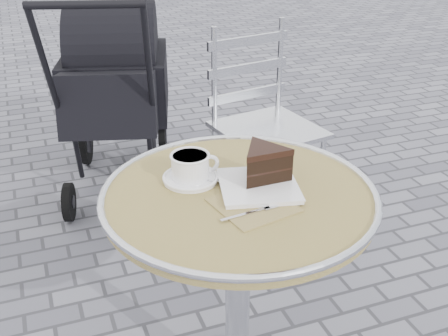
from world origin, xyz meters
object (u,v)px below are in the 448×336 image
object	(u,v)px
baby_stroller	(115,96)
bistro_chair	(257,103)
cafe_table	(238,246)
cake_plate_set	(263,169)
cappuccino_set	(191,169)

from	to	relation	value
baby_stroller	bistro_chair	bearing A→B (deg)	-29.27
cafe_table	cake_plate_set	world-z (taller)	cake_plate_set
bistro_chair	baby_stroller	xyz separation A→B (m)	(-0.54, 0.54, -0.08)
cappuccino_set	cake_plate_set	bearing A→B (deg)	-25.85
baby_stroller	cake_plate_set	bearing A→B (deg)	-69.42
cafe_table	baby_stroller	bearing A→B (deg)	92.00
cappuccino_set	cake_plate_set	xyz separation A→B (m)	(0.17, -0.09, 0.02)
cake_plate_set	cappuccino_set	bearing A→B (deg)	164.29
baby_stroller	cafe_table	bearing A→B (deg)	-72.12
cappuccino_set	bistro_chair	distance (m)	1.08
cappuccino_set	baby_stroller	distance (m)	1.46
cake_plate_set	bistro_chair	world-z (taller)	bistro_chair
baby_stroller	cappuccino_set	bearing A→B (deg)	-75.75
cafe_table	bistro_chair	xyz separation A→B (m)	(0.49, 1.00, -0.00)
cafe_table	cake_plate_set	size ratio (longest dim) A/B	2.44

